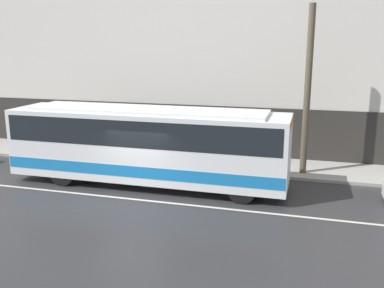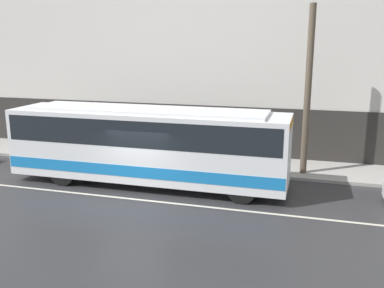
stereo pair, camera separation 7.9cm
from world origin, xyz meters
The scene contains 7 objects.
ground_plane centered at (0.00, 0.00, 0.00)m, with size 60.00×60.00×0.00m, color #2D2D30.
sidewalk centered at (0.00, 5.56, 0.07)m, with size 60.00×3.12×0.14m.
building_facade centered at (0.00, 7.26, 5.08)m, with size 60.00×0.35×10.53m.
lane_stripe centered at (0.00, 0.00, 0.00)m, with size 54.00×0.14×0.01m.
transit_bus centered at (-0.12, 1.83, 1.80)m, with size 11.47×2.56×3.19m.
utility_pole_near centered at (6.07, 4.87, 3.75)m, with size 0.29×0.29×7.22m.
pedestrian_waiting centered at (-3.88, 6.65, 0.94)m, with size 0.36×0.36×1.72m.
Camera 1 is at (6.28, -14.06, 5.75)m, focal length 40.00 mm.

